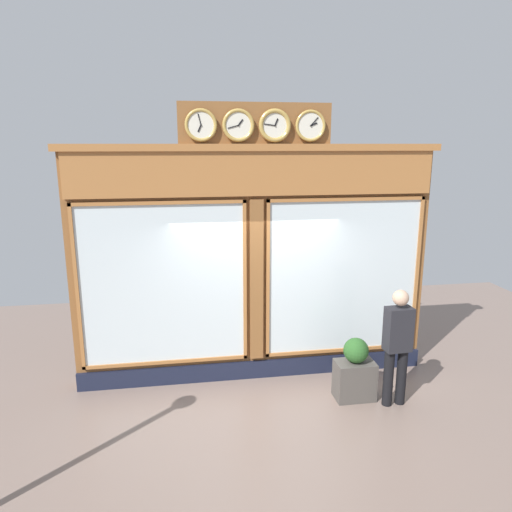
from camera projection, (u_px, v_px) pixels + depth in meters
name	position (u px, v px, depth m)	size (l,w,h in m)	color
ground_plane	(300.00, 507.00, 4.81)	(14.00, 14.00, 0.00)	#7A665B
shop_facade	(255.00, 262.00, 7.20)	(5.52, 0.42, 4.17)	brown
pedestrian	(397.00, 343.00, 6.51)	(0.37, 0.24, 1.69)	black
planter_box	(354.00, 380.00, 6.81)	(0.56, 0.36, 0.56)	#4C4742
planter_shrub	(356.00, 350.00, 6.71)	(0.36, 0.36, 0.36)	#285623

